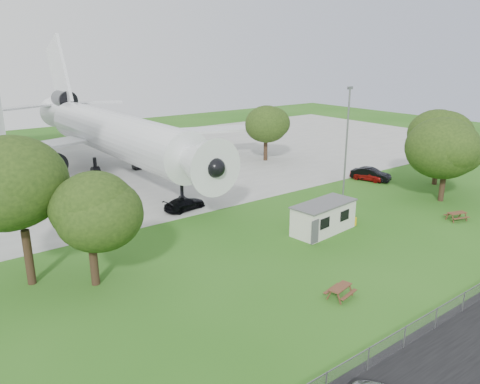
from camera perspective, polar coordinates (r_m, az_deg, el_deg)
ground at (r=35.98m, az=11.16°, el=-8.34°), size 160.00×160.00×0.00m
concrete_apron at (r=65.96m, az=-14.17°, el=3.08°), size 120.00×46.00×0.03m
airliner at (r=62.25m, az=-15.42°, el=7.13°), size 46.36×47.73×17.69m
site_cabin at (r=41.13m, az=10.15°, el=-3.04°), size 6.87×3.33×2.62m
picnic_west at (r=31.30m, az=12.08°, el=-12.44°), size 2.07×1.84×0.76m
picnic_east at (r=48.02m, az=24.84°, el=-3.14°), size 2.18×1.98×0.76m
fence at (r=31.33m, az=24.55°, el=-13.67°), size 58.00×0.04×1.30m
lamp_mast at (r=43.88m, az=12.76°, el=4.43°), size 0.16×0.16×12.00m
tree_west_big at (r=32.94m, az=-25.34°, el=0.25°), size 7.72×7.72×10.50m
tree_west_small at (r=31.64m, az=-17.97°, el=-2.13°), size 5.83×5.83×8.21m
tree_east_front at (r=52.26m, az=23.91°, el=4.65°), size 7.55×7.55×9.16m
tree_east_back at (r=58.67m, az=23.22°, el=6.32°), size 8.12×8.12×9.85m
tree_far_apron at (r=66.63m, az=3.18°, el=7.95°), size 6.47×6.47×8.11m
car_ne_hatch at (r=58.87m, az=15.26°, el=2.06°), size 2.72×4.44×1.41m
car_ne_sedan at (r=58.82m, az=15.66°, el=2.08°), size 3.07×4.94×1.54m
car_apron_van at (r=46.44m, az=-6.75°, el=-1.44°), size 4.67×2.53×1.28m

